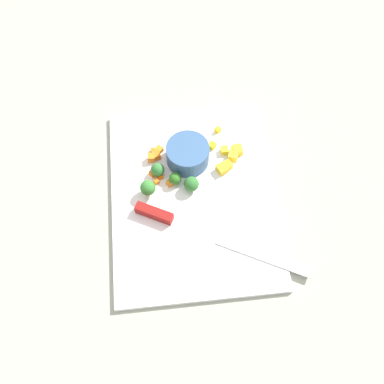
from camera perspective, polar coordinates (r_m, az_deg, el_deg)
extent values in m
plane|color=#9B9D8A|center=(0.93, 0.00, -0.64)|extent=(4.00, 4.00, 0.00)
cube|color=white|center=(0.93, 0.00, -0.47)|extent=(0.45, 0.34, 0.01)
cylinder|color=#375986|center=(0.94, -0.81, 4.90)|extent=(0.09, 0.09, 0.05)
cube|color=silver|center=(0.88, 9.32, -8.06)|extent=(0.11, 0.18, 0.00)
cube|color=maroon|center=(0.89, -4.92, -2.75)|extent=(0.05, 0.08, 0.02)
cube|color=orange|center=(0.93, -2.90, 1.15)|extent=(0.02, 0.02, 0.01)
cube|color=orange|center=(0.93, -4.65, 1.36)|extent=(0.01, 0.01, 0.01)
cube|color=orange|center=(0.96, -5.28, 4.43)|extent=(0.02, 0.02, 0.02)
cube|color=orange|center=(0.98, -5.10, 5.38)|extent=(0.01, 0.01, 0.01)
cube|color=orange|center=(0.96, -4.65, 4.76)|extent=(0.02, 0.02, 0.02)
cube|color=orange|center=(0.94, -4.14, 2.13)|extent=(0.02, 0.01, 0.01)
cube|color=orange|center=(0.94, -5.09, 2.46)|extent=(0.02, 0.02, 0.01)
cube|color=orange|center=(0.95, -4.26, 2.83)|extent=(0.02, 0.02, 0.01)
cube|color=orange|center=(0.97, -4.34, 5.43)|extent=(0.02, 0.02, 0.01)
cube|color=yellow|center=(0.94, 3.92, 3.03)|extent=(0.03, 0.03, 0.02)
cube|color=yellow|center=(0.98, 2.62, 6.02)|extent=(0.02, 0.02, 0.01)
cube|color=yellow|center=(0.97, 4.23, 5.40)|extent=(0.02, 0.02, 0.01)
cube|color=yellow|center=(0.97, 5.86, 5.42)|extent=(0.02, 0.02, 0.02)
cube|color=yellow|center=(0.96, 5.34, 4.66)|extent=(0.02, 0.03, 0.02)
cube|color=yellow|center=(0.95, 4.56, 3.44)|extent=(0.02, 0.02, 0.01)
cube|color=yellow|center=(1.00, 3.35, 8.01)|extent=(0.02, 0.02, 0.01)
cylinder|color=#85B658|center=(0.92, -0.20, 0.61)|extent=(0.01, 0.01, 0.01)
sphere|color=#2F6C2E|center=(0.91, -0.20, 1.04)|extent=(0.03, 0.03, 0.03)
cylinder|color=#97B76D|center=(0.94, -4.41, 2.50)|extent=(0.01, 0.01, 0.01)
sphere|color=#327132|center=(0.93, -4.46, 2.90)|extent=(0.03, 0.03, 0.03)
cylinder|color=#86B560|center=(0.92, -5.64, 0.06)|extent=(0.01, 0.01, 0.01)
sphere|color=#37792F|center=(0.91, -5.73, 0.55)|extent=(0.03, 0.03, 0.03)
cylinder|color=#95C159|center=(0.93, -2.17, 1.39)|extent=(0.01, 0.01, 0.01)
sphere|color=#306D20|center=(0.92, -2.20, 1.75)|extent=(0.03, 0.03, 0.03)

